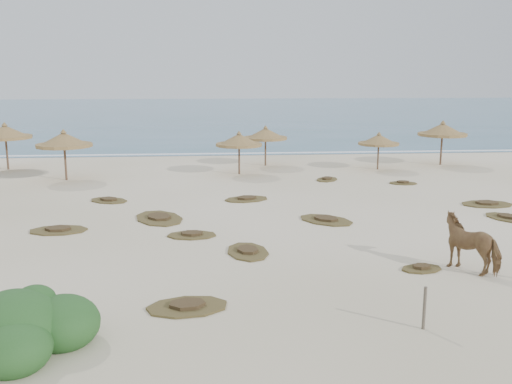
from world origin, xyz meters
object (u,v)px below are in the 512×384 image
horse (473,243)px  bush (16,328)px  palapa_0 (5,133)px  palapa_1 (64,140)px

horse → bush: horse is taller
palapa_0 → horse: bearing=-44.9°
horse → palapa_0: bearing=-84.3°
palapa_1 → horse: (16.70, -17.13, -1.46)m
bush → palapa_1: bearing=100.5°
palapa_0 → palapa_1: bearing=-41.6°
palapa_1 → horse: bearing=-45.7°
palapa_1 → bush: 21.94m
palapa_1 → bush: bearing=-79.5°
bush → palapa_0: bearing=108.7°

